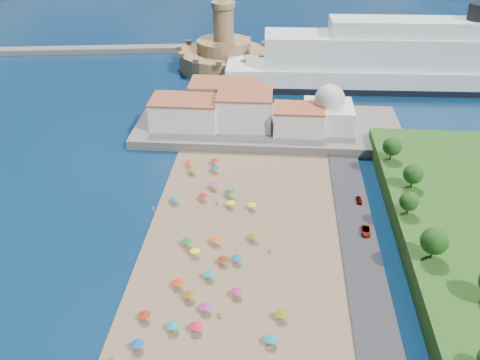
{
  "coord_description": "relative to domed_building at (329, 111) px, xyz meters",
  "views": [
    {
      "loc": [
        13.3,
        -95.36,
        78.63
      ],
      "look_at": [
        4.0,
        25.0,
        8.0
      ],
      "focal_mm": 40.0,
      "sensor_mm": 36.0,
      "label": 1
    }
  ],
  "objects": [
    {
      "name": "ground",
      "position": [
        -30.0,
        -71.0,
        -8.97
      ],
      "size": [
        700.0,
        700.0,
        0.0
      ],
      "primitive_type": "plane",
      "color": "#071938",
      "rests_on": "ground"
    },
    {
      "name": "terrace",
      "position": [
        -20.0,
        2.0,
        -7.47
      ],
      "size": [
        90.0,
        36.0,
        3.0
      ],
      "primitive_type": "cube",
      "color": "#59544C",
      "rests_on": "ground"
    },
    {
      "name": "jetty",
      "position": [
        -42.0,
        37.0,
        -7.77
      ],
      "size": [
        18.0,
        70.0,
        2.4
      ],
      "primitive_type": "cube",
      "color": "#59544C",
      "rests_on": "ground"
    },
    {
      "name": "breakwater",
      "position": [
        -140.0,
        82.0,
        -7.67
      ],
      "size": [
        199.03,
        34.77,
        2.6
      ],
      "primitive_type": "cube",
      "rotation": [
        0.0,
        0.0,
        0.14
      ],
      "color": "#59544C",
      "rests_on": "ground"
    },
    {
      "name": "waterfront_buildings",
      "position": [
        -33.05,
        2.64,
        -1.1
      ],
      "size": [
        57.0,
        29.0,
        11.0
      ],
      "color": "silver",
      "rests_on": "terrace"
    },
    {
      "name": "domed_building",
      "position": [
        0.0,
        0.0,
        0.0
      ],
      "size": [
        16.0,
        16.0,
        15.0
      ],
      "color": "silver",
      "rests_on": "terrace"
    },
    {
      "name": "fortress",
      "position": [
        -42.0,
        67.0,
        -2.29
      ],
      "size": [
        40.0,
        40.0,
        32.4
      ],
      "color": "#A88054",
      "rests_on": "ground"
    },
    {
      "name": "cruise_ship",
      "position": [
        38.51,
        49.65,
        1.06
      ],
      "size": [
        155.64,
        27.42,
        33.89
      ],
      "color": "black",
      "rests_on": "ground"
    },
    {
      "name": "beach_parasols",
      "position": [
        -31.51,
        -81.84,
        -6.83
      ],
      "size": [
        32.64,
        113.59,
        2.2
      ],
      "color": "gray",
      "rests_on": "beach"
    },
    {
      "name": "beachgoers",
      "position": [
        -31.94,
        -77.26,
        -7.88
      ],
      "size": [
        33.44,
        93.58,
        1.82
      ],
      "color": "tan",
      "rests_on": "beach"
    },
    {
      "name": "parked_cars",
      "position": [
        6.0,
        -72.36,
        -7.62
      ],
      "size": [
        2.72,
        72.75,
        1.4
      ],
      "color": "gray",
      "rests_on": "promenade"
    },
    {
      "name": "hillside_trees",
      "position": [
        19.1,
        -78.69,
        1.29
      ],
      "size": [
        15.64,
        110.22,
        7.78
      ],
      "color": "#382314",
      "rests_on": "hillside"
    }
  ]
}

